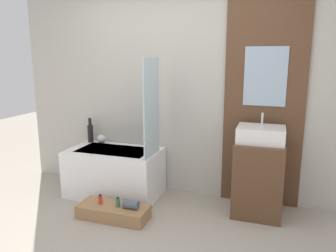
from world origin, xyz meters
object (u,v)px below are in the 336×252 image
at_px(wooden_step_bench, 113,212).
at_px(vase_tall_dark, 90,132).
at_px(bathtub, 115,172).
at_px(sink, 261,134).
at_px(bottle_soap_primary, 100,200).
at_px(bottle_soap_secondary, 118,202).
at_px(vase_round_light, 101,139).

xyz_separation_m(wooden_step_bench, vase_tall_dark, (-0.74, 0.81, 0.64)).
relative_size(bathtub, wooden_step_bench, 1.47).
relative_size(wooden_step_bench, vase_tall_dark, 2.35).
xyz_separation_m(sink, bottle_soap_primary, (-1.59, -0.62, -0.70)).
bearing_deg(bottle_soap_secondary, vase_tall_dark, 134.55).
relative_size(sink, bottle_soap_secondary, 4.76).
xyz_separation_m(wooden_step_bench, bottle_soap_primary, (-0.15, 0.00, 0.12)).
bearing_deg(bottle_soap_secondary, bottle_soap_primary, 180.00).
bearing_deg(wooden_step_bench, vase_tall_dark, 132.44).
bearing_deg(bathtub, sink, 1.70).
bearing_deg(vase_round_light, bathtub, -36.91).
xyz_separation_m(wooden_step_bench, vase_round_light, (-0.57, 0.79, 0.56)).
bearing_deg(bottle_soap_primary, bathtub, 101.75).
bearing_deg(wooden_step_bench, vase_round_light, 125.65).
height_order(sink, bottle_soap_secondary, sink).
distance_m(wooden_step_bench, bottle_soap_secondary, 0.13).
bearing_deg(wooden_step_bench, bottle_soap_secondary, 0.00).
bearing_deg(bottle_soap_primary, vase_tall_dark, 126.03).
xyz_separation_m(wooden_step_bench, sink, (1.44, 0.62, 0.82)).
relative_size(vase_tall_dark, vase_round_light, 2.80).
bearing_deg(bottle_soap_secondary, wooden_step_bench, 180.00).
bearing_deg(sink, bathtub, -178.30).
height_order(bathtub, bottle_soap_secondary, bathtub).
xyz_separation_m(sink, vase_tall_dark, (-2.18, 0.19, -0.18)).
height_order(vase_tall_dark, vase_round_light, vase_tall_dark).
relative_size(bathtub, vase_tall_dark, 3.47).
xyz_separation_m(vase_tall_dark, vase_round_light, (0.17, -0.02, -0.07)).
relative_size(wooden_step_bench, bottle_soap_secondary, 7.41).
distance_m(bathtub, vase_round_light, 0.51).
bearing_deg(vase_round_light, bottle_soap_primary, -62.28).
xyz_separation_m(bathtub, wooden_step_bench, (0.27, -0.57, -0.22)).
distance_m(sink, vase_round_light, 2.03).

